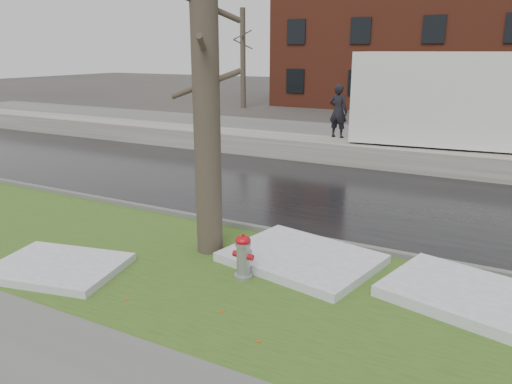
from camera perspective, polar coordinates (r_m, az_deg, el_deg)
The scene contains 16 objects.
ground at distance 10.26m, azimuth -4.24°, elevation -5.98°, with size 120.00×120.00×0.00m, color #47423D.
verge at distance 9.31m, azimuth -8.42°, elevation -8.34°, with size 60.00×4.50×0.04m, color #31521B.
road at distance 14.05m, azimuth 5.64°, elevation 0.13°, with size 60.00×7.00×0.03m, color black.
parking_lot at distance 21.96m, azimuth 14.34°, elevation 5.44°, with size 60.00×9.00×0.03m, color slate.
curb at distance 11.04m, azimuth -1.46°, elevation -3.95°, with size 60.00×0.15×0.14m, color slate.
snowbank at distance 17.82m, azimuth 10.95°, elevation 4.47°, with size 60.00×1.60×0.75m, color #B7B2A7.
brick_building at distance 38.15m, azimuth 24.60°, elevation 16.31°, with size 26.00×12.00×10.00m, color maroon.
bg_tree_left at distance 34.57m, azimuth -1.50°, elevation 15.09°, with size 1.40×1.62×6.50m.
bg_tree_center at distance 35.79m, azimuth 10.50°, elevation 14.87°, with size 1.40×1.62×6.50m.
fire_hydrant at distance 8.55m, azimuth -1.46°, elevation -7.16°, with size 0.39×0.33×0.80m.
tree at distance 9.18m, azimuth -5.74°, elevation 11.79°, with size 1.23×1.42×6.22m.
box_truck at distance 18.11m, azimuth 24.72°, elevation 8.71°, with size 11.44×3.51×3.78m.
worker at distance 18.42m, azimuth 9.38°, elevation 9.11°, with size 0.70×0.46×1.91m, color black.
snow_patch_near at distance 9.33m, azimuth 5.23°, elevation -7.52°, with size 2.60×2.00×0.16m, color white.
snow_patch_far at distance 9.62m, azimuth -21.69°, elevation -7.97°, with size 2.20×1.60×0.14m, color white.
snow_patch_side at distance 8.58m, azimuth 24.37°, elevation -11.08°, with size 2.80×1.80×0.18m, color white.
Camera 1 is at (5.17, -8.00, 3.82)m, focal length 35.00 mm.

